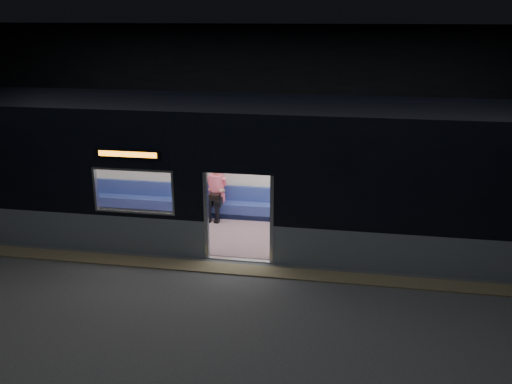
# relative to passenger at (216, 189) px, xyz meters

# --- Properties ---
(station_floor) EXTENTS (24.00, 14.00, 0.01)m
(station_floor) POSITION_rel_passenger_xyz_m (1.13, -3.55, -0.83)
(station_floor) COLOR #47494C
(station_floor) RESTS_ON ground
(station_envelope) EXTENTS (24.00, 14.00, 5.00)m
(station_envelope) POSITION_rel_passenger_xyz_m (1.13, -3.55, 2.84)
(station_envelope) COLOR black
(station_envelope) RESTS_ON station_floor
(tactile_strip) EXTENTS (22.80, 0.50, 0.03)m
(tactile_strip) POSITION_rel_passenger_xyz_m (1.13, -3.00, -0.81)
(tactile_strip) COLOR #8C7F59
(tactile_strip) RESTS_ON station_floor
(metro_car) EXTENTS (18.00, 3.04, 3.35)m
(metro_car) POSITION_rel_passenger_xyz_m (1.13, -1.00, 1.02)
(metro_car) COLOR gray
(metro_car) RESTS_ON station_floor
(passenger) EXTENTS (0.42, 0.73, 1.44)m
(passenger) POSITION_rel_passenger_xyz_m (0.00, 0.00, 0.00)
(passenger) COLOR black
(passenger) RESTS_ON metro_car
(handbag) EXTENTS (0.34, 0.31, 0.15)m
(handbag) POSITION_rel_passenger_xyz_m (0.02, -0.24, -0.13)
(handbag) COLOR black
(handbag) RESTS_ON passenger
(transit_map) EXTENTS (1.06, 0.03, 0.69)m
(transit_map) POSITION_rel_passenger_xyz_m (5.01, 0.31, 0.67)
(transit_map) COLOR white
(transit_map) RESTS_ON metro_car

